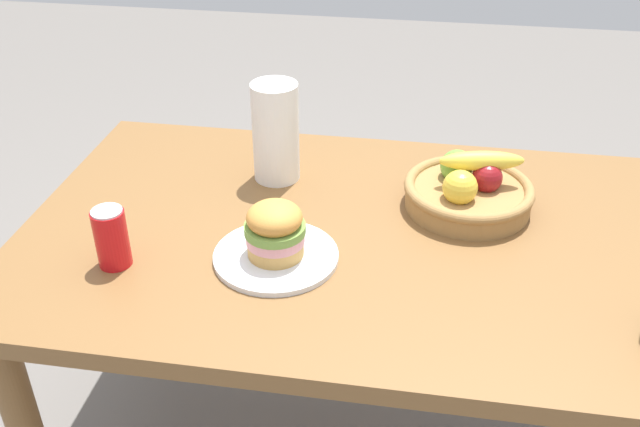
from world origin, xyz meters
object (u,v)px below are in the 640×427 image
at_px(soda_can, 111,238).
at_px(sandwich, 275,230).
at_px(plate, 276,256).
at_px(paper_towel_roll, 276,132).
at_px(fruit_basket, 468,190).

bearing_deg(soda_can, sandwich, 12.22).
bearing_deg(sandwich, plate, 0.00).
bearing_deg(paper_towel_roll, fruit_basket, -8.36).
bearing_deg(paper_towel_roll, soda_can, -121.43).
distance_m(plate, soda_can, 0.33).
bearing_deg(paper_towel_roll, sandwich, -78.26).
xyz_separation_m(fruit_basket, paper_towel_roll, (-0.45, 0.07, 0.08)).
height_order(sandwich, paper_towel_roll, paper_towel_roll).
bearing_deg(fruit_basket, soda_can, -154.42).
height_order(soda_can, fruit_basket, fruit_basket).
bearing_deg(fruit_basket, sandwich, -145.27).
relative_size(sandwich, fruit_basket, 0.42).
xyz_separation_m(soda_can, fruit_basket, (0.70, 0.33, -0.02)).
bearing_deg(fruit_basket, paper_towel_roll, 171.64).
xyz_separation_m(sandwich, paper_towel_roll, (-0.07, 0.33, 0.05)).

